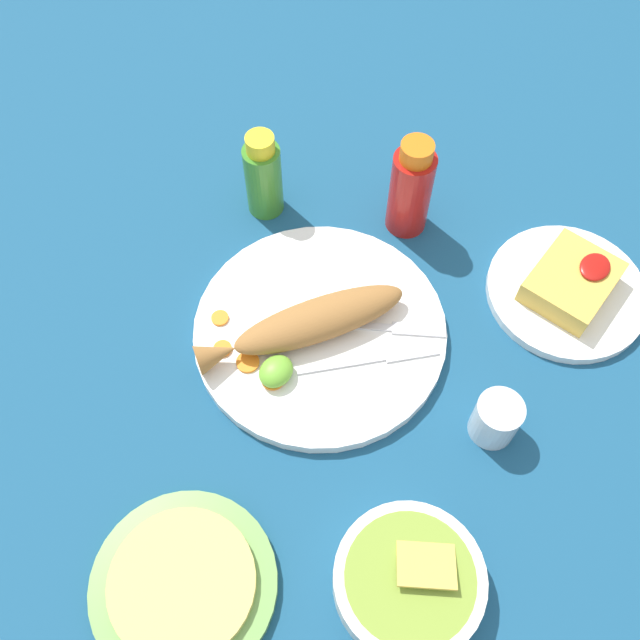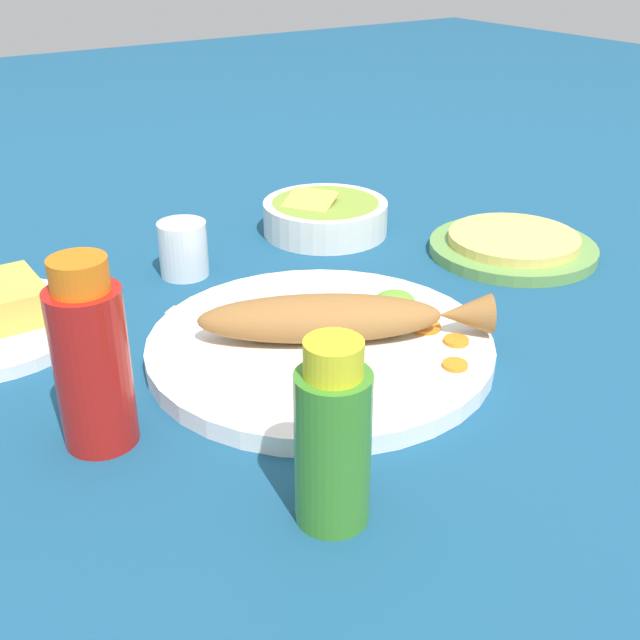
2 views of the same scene
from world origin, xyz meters
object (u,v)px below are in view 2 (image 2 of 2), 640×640
Objects in this scene: fried_fish at (337,318)px; salt_cup at (184,252)px; main_plate at (320,347)px; fork_near at (238,324)px; hot_sauce_bottle_red at (91,360)px; tortilla_plate at (513,249)px; hot_sauce_bottle_green at (333,440)px; fork_far at (265,307)px; guacamole_bowl at (325,215)px.

fried_fish is 4.11× the size of salt_cup.
fork_near is at bearing -52.34° from main_plate.
main_plate is 0.23m from hot_sauce_bottle_red.
tortilla_plate is (-0.34, -0.08, -0.00)m from main_plate.
tortilla_plate is (-0.37, 0.17, -0.02)m from salt_cup.
hot_sauce_bottle_green is (0.14, 0.19, 0.03)m from fried_fish.
hot_sauce_bottle_green is at bearing 30.69° from tortilla_plate.
guacamole_bowl reaches higher than fork_far.
hot_sauce_bottle_red is at bearing 67.47° from fork_far.
hot_sauce_bottle_red is at bearing 32.69° from fried_fish.
main_plate is at bearing 0.00° from fried_fish.
tortilla_plate is at bearing -149.31° from hot_sauce_bottle_green.
main_plate is 2.06× the size of fork_near.
hot_sauce_bottle_green is 0.86× the size of guacamole_bowl.
fork_far is 0.16m from salt_cup.
fork_far is (0.02, -0.09, -0.02)m from fried_fish.
fork_near is at bearing -104.84° from hot_sauce_bottle_green.
hot_sauce_bottle_red is at bearing 82.59° from fork_near.
main_plate is 2.02× the size of guacamole_bowl.
guacamole_bowl is (-0.19, -0.27, 0.02)m from main_plate.
hot_sauce_bottle_red reaches higher than guacamole_bowl.
hot_sauce_bottle_green is (-0.10, 0.18, -0.01)m from hot_sauce_bottle_red.
fork_far is at bearing 95.29° from salt_cup.
guacamole_bowl is at bearing -95.69° from fork_far.
hot_sauce_bottle_red reaches higher than fried_fish.
salt_cup reaches higher than main_plate.
main_plate is 0.03m from fried_fish.
tortilla_plate is at bearing -167.04° from main_plate.
fork_far reaches higher than main_plate.
hot_sauce_bottle_green is (0.11, 0.28, 0.05)m from fork_far.
tortilla_plate is (-0.33, -0.09, -0.03)m from fried_fish.
guacamole_bowl is 0.79× the size of tortilla_plate.
hot_sauce_bottle_red reaches higher than fork_far.
hot_sauce_bottle_green reaches higher than guacamole_bowl.
guacamole_bowl is at bearing -83.48° from fork_near.
hot_sauce_bottle_green reaches higher than tortilla_plate.
tortilla_plate is at bearing -170.36° from hot_sauce_bottle_red.
guacamole_bowl reaches higher than main_plate.
guacamole_bowl is (-0.31, -0.47, -0.04)m from hot_sauce_bottle_green.
hot_sauce_bottle_red is 0.58m from tortilla_plate.
fried_fish reaches higher than tortilla_plate.
fork_near is 1.10× the size of fork_far.
hot_sauce_bottle_green reaches higher than fried_fish.
salt_cup is (0.02, -0.25, 0.02)m from main_plate.
hot_sauce_bottle_green is at bearing 84.79° from fried_fish.
fried_fish reaches higher than main_plate.
guacamole_bowl is (-0.24, -0.20, 0.00)m from fork_near.
tortilla_plate is (-0.40, -0.01, -0.01)m from fork_near.
guacamole_bowl is (-0.22, -0.02, -0.00)m from salt_cup.
main_plate is at bearing 95.73° from salt_cup.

